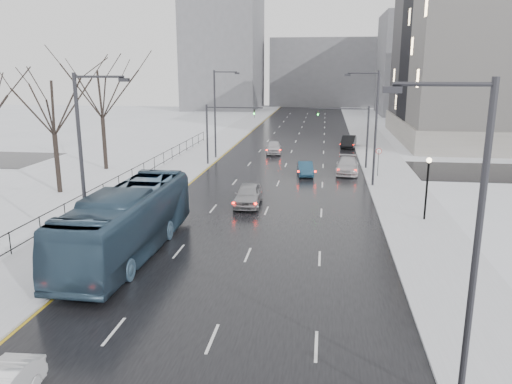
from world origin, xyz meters
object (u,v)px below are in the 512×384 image
at_px(mast_signal_right, 357,130).
at_px(streetlight_r_near, 469,237).
at_px(lamppost_r_mid, 427,179).
at_px(tree_park_e, 106,170).
at_px(sedan_right_distant, 349,142).
at_px(sedan_center_far, 274,147).
at_px(mast_signal_left, 217,127).
at_px(sedan_center_near, 248,195).
at_px(sedan_right_far, 347,166).
at_px(streetlight_l_near, 85,160).
at_px(streetlight_r_mid, 373,123).
at_px(tree_park_d, 60,193).
at_px(no_uturn_sign, 379,154).
at_px(bus, 128,222).
at_px(streetlight_l_far, 217,110).
at_px(sedan_right_near, 305,169).

bearing_deg(mast_signal_right, streetlight_r_near, -88.73).
relative_size(streetlight_r_near, lamppost_r_mid, 2.34).
height_order(tree_park_e, sedan_right_distant, tree_park_e).
bearing_deg(sedan_center_far, mast_signal_left, -127.34).
bearing_deg(lamppost_r_mid, tree_park_e, 154.38).
distance_m(mast_signal_left, sedan_center_near, 16.97).
bearing_deg(sedan_right_far, streetlight_r_near, -84.06).
relative_size(tree_park_e, lamppost_r_mid, 3.15).
height_order(streetlight_l_near, lamppost_r_mid, streetlight_l_near).
distance_m(streetlight_r_mid, mast_signal_left, 17.50).
distance_m(sedan_right_far, sedan_right_distant, 16.66).
bearing_deg(tree_park_d, streetlight_l_near, -55.47).
distance_m(streetlight_r_near, sedan_center_far, 47.69).
xyz_separation_m(sedan_right_far, sedan_right_distant, (0.82, 16.64, 0.02)).
bearing_deg(mast_signal_right, no_uturn_sign, -64.89).
bearing_deg(streetlight_r_mid, sedan_center_far, 122.14).
distance_m(no_uturn_sign, sedan_right_distant, 18.30).
xyz_separation_m(bus, sedan_right_far, (13.01, 24.20, -1.12)).
relative_size(streetlight_r_mid, sedan_right_distant, 2.08).
relative_size(streetlight_l_far, bus, 0.74).
height_order(streetlight_r_near, sedan_center_far, streetlight_r_near).
bearing_deg(lamppost_r_mid, mast_signal_left, 135.52).
xyz_separation_m(lamppost_r_mid, mast_signal_right, (-3.67, 18.00, 1.16)).
bearing_deg(sedan_right_distant, lamppost_r_mid, -75.47).
height_order(tree_park_e, mast_signal_right, tree_park_e).
bearing_deg(no_uturn_sign, sedan_center_far, 132.49).
distance_m(no_uturn_sign, bus, 27.68).
relative_size(streetlight_l_near, mast_signal_left, 1.54).
bearing_deg(streetlight_r_near, no_uturn_sign, 88.26).
xyz_separation_m(mast_signal_left, sedan_center_near, (5.77, -15.62, -3.25)).
xyz_separation_m(streetlight_l_far, no_uturn_sign, (17.37, -8.00, -3.32)).
height_order(mast_signal_left, sedan_center_near, mast_signal_left).
bearing_deg(streetlight_l_near, lamppost_r_mid, 27.55).
bearing_deg(sedan_center_far, tree_park_e, -147.76).
relative_size(tree_park_e, bus, 0.99).
distance_m(mast_signal_left, no_uturn_sign, 17.10).
height_order(mast_signal_left, sedan_right_near, mast_signal_left).
distance_m(tree_park_d, streetlight_r_near, 35.80).
relative_size(tree_park_e, sedan_center_near, 2.82).
bearing_deg(streetlight_r_mid, sedan_right_near, 146.17).
bearing_deg(tree_park_e, streetlight_l_near, -67.31).
height_order(bus, sedan_center_far, bus).
height_order(tree_park_e, streetlight_l_near, streetlight_l_near).
distance_m(streetlight_r_near, sedan_right_near, 34.80).
relative_size(lamppost_r_mid, sedan_right_far, 0.81).
xyz_separation_m(mast_signal_left, no_uturn_sign, (16.53, -4.00, -1.81)).
height_order(streetlight_l_far, bus, streetlight_l_far).
bearing_deg(mast_signal_right, mast_signal_left, 180.00).
bearing_deg(mast_signal_left, bus, -88.49).
bearing_deg(sedan_right_near, sedan_right_far, 13.96).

